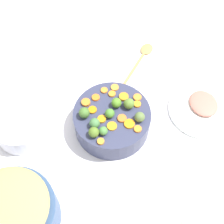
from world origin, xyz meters
The scene contains 31 objects.
tabletop centered at (0.00, 0.00, 0.01)m, with size 2.40×2.40×0.02m, color silver.
serving_bowl_carrots centered at (0.01, 0.01, 0.07)m, with size 0.29×0.29×0.10m, color #333752.
metal_pot centered at (0.38, 0.31, 0.08)m, with size 0.28×0.28×0.13m, color #334E78.
stuffing_mound centered at (0.38, 0.31, 0.18)m, with size 0.25×0.25×0.05m, color tan.
carrot_slice_0 centered at (-0.05, 0.07, 0.12)m, with size 0.04×0.04×0.01m, color orange.
carrot_slice_1 centered at (-0.07, 0.09, 0.12)m, with size 0.03×0.03×0.01m, color orange.
carrot_slice_2 centered at (0.05, 0.03, 0.12)m, with size 0.03×0.03×0.01m, color orange.
carrot_slice_3 centered at (0.10, -0.05, 0.13)m, with size 0.03×0.03×0.01m, color orange.
carrot_slice_4 centered at (-0.05, -0.05, 0.13)m, with size 0.04×0.04×0.01m, color orange.
carrot_slice_5 centered at (-0.02, -0.11, 0.12)m, with size 0.03×0.03×0.01m, color orange.
carrot_slice_6 centered at (0.08, -0.02, 0.12)m, with size 0.03×0.03×0.01m, color orange.
carrot_slice_7 centered at (-0.09, -0.01, 0.12)m, with size 0.03×0.03×0.01m, color orange.
carrot_slice_8 centered at (0.02, -0.10, 0.12)m, with size 0.03×0.03×0.01m, color orange.
carrot_slice_9 centered at (0.02, 0.06, 0.12)m, with size 0.04×0.04×0.01m, color orange.
carrot_slice_10 centered at (-0.10, -0.04, 0.12)m, with size 0.03×0.03×0.01m, color orange.
carrot_slice_11 centered at (-0.01, -0.08, 0.12)m, with size 0.03×0.03×0.01m, color orange.
carrot_slice_12 centered at (0.07, 0.12, 0.12)m, with size 0.03×0.03×0.01m, color orange.
carrot_slice_13 centered at (-0.02, 0.04, 0.12)m, with size 0.03×0.03×0.01m, color orange.
carrot_slice_14 centered at (0.06, -0.07, 0.12)m, with size 0.03×0.03×0.01m, color orange.
brussels_sprout_0 centered at (0.02, 0.02, 0.14)m, with size 0.04×0.04×0.04m, color #46802E.
brussels_sprout_1 centered at (-0.01, -0.02, 0.14)m, with size 0.04×0.04×0.04m, color #508625.
brussels_sprout_2 centered at (0.05, 0.08, 0.14)m, with size 0.03×0.03×0.03m, color #4B843D.
brussels_sprout_3 centered at (0.11, 0.00, 0.14)m, with size 0.04×0.04×0.04m, color #456E2D.
brussels_sprout_4 centered at (0.09, 0.09, 0.14)m, with size 0.04×0.04×0.04m, color #527125.
brussels_sprout_5 centered at (0.08, 0.05, 0.14)m, with size 0.04×0.04×0.04m, color #447741.
brussels_sprout_6 centered at (-0.09, 0.05, 0.14)m, with size 0.04×0.04×0.04m, color #57703A.
brussels_sprout_7 centered at (-0.06, -0.01, 0.14)m, with size 0.04×0.04×0.04m, color #58792D.
wooden_spoon centered at (-0.20, -0.34, 0.03)m, with size 0.22×0.26×0.01m.
casserole_dish centered at (0.36, -0.03, 0.06)m, with size 0.21×0.21×0.09m, color white.
ham_plate centered at (-0.37, 0.00, 0.03)m, with size 0.27×0.27×0.01m, color white.
ham_slice_main centered at (-0.38, -0.02, 0.04)m, with size 0.13×0.11×0.02m, color #CE7060.
Camera 1 is at (0.11, 0.60, 1.09)m, focal length 49.17 mm.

